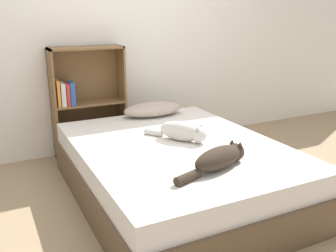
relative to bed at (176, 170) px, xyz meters
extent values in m
plane|color=#997F60|center=(0.00, 0.00, -0.22)|extent=(8.00, 8.00, 0.00)
cube|color=white|center=(0.00, 1.35, 1.03)|extent=(8.00, 0.06, 2.50)
cube|color=brown|center=(0.00, 0.00, -0.08)|extent=(1.50, 1.99, 0.27)
cube|color=silver|center=(0.00, 0.00, 0.14)|extent=(1.46, 1.93, 0.17)
ellipsoid|color=#B29E8E|center=(0.17, 0.82, 0.29)|extent=(0.60, 0.29, 0.13)
ellipsoid|color=beige|center=(0.06, 0.05, 0.30)|extent=(0.33, 0.39, 0.15)
sphere|color=beige|center=(0.15, -0.08, 0.29)|extent=(0.12, 0.12, 0.12)
cone|color=beige|center=(0.18, -0.06, 0.36)|extent=(0.04, 0.04, 0.03)
cone|color=beige|center=(0.13, -0.10, 0.36)|extent=(0.04, 0.04, 0.03)
cylinder|color=beige|center=(-0.08, 0.26, 0.25)|extent=(0.14, 0.17, 0.05)
ellipsoid|color=#33281E|center=(0.02, -0.55, 0.29)|extent=(0.46, 0.28, 0.14)
sphere|color=#33281E|center=(0.19, -0.49, 0.29)|extent=(0.12, 0.12, 0.12)
cone|color=#33281E|center=(0.18, -0.46, 0.35)|extent=(0.04, 0.04, 0.03)
cone|color=#33281E|center=(0.20, -0.52, 0.35)|extent=(0.04, 0.04, 0.03)
cylinder|color=#33281E|center=(-0.26, -0.64, 0.25)|extent=(0.20, 0.11, 0.06)
cube|color=brown|center=(-0.71, 1.18, 0.33)|extent=(0.02, 0.26, 1.10)
cube|color=brown|center=(-0.02, 1.18, 0.33)|extent=(0.02, 0.26, 1.10)
cube|color=brown|center=(-0.36, 1.18, -0.21)|extent=(0.71, 0.26, 0.02)
cube|color=brown|center=(-0.36, 1.18, 0.87)|extent=(0.71, 0.26, 0.02)
cube|color=brown|center=(-0.36, 1.18, 0.33)|extent=(0.67, 0.26, 0.02)
cube|color=brown|center=(-0.36, 1.30, 0.33)|extent=(0.71, 0.02, 1.10)
cube|color=orange|center=(-0.67, 1.14, 0.47)|extent=(0.03, 0.16, 0.25)
cube|color=beige|center=(-0.62, 1.14, 0.45)|extent=(0.04, 0.16, 0.22)
cube|color=#B7332D|center=(-0.58, 1.14, 0.45)|extent=(0.03, 0.16, 0.21)
cube|color=#2D519E|center=(-0.54, 1.14, 0.45)|extent=(0.04, 0.16, 0.22)
camera|label=1|loc=(-1.28, -2.41, 1.20)|focal=40.00mm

